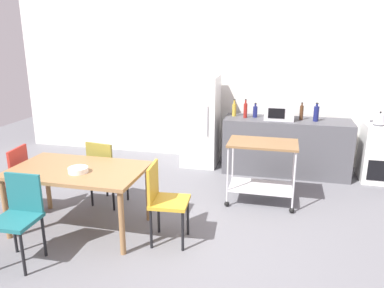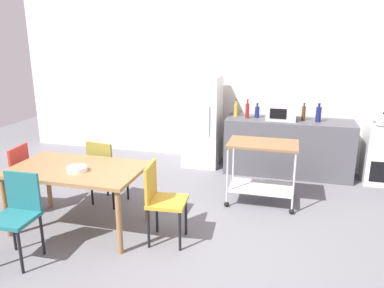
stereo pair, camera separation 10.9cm
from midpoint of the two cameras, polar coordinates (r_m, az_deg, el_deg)
name	(u,v)px [view 1 (the left image)]	position (r m, az deg, el deg)	size (l,w,h in m)	color
ground_plane	(196,247)	(4.20, -0.14, -15.40)	(12.00, 12.00, 0.00)	slate
back_wall	(237,79)	(6.77, 6.42, 9.71)	(8.40, 0.12, 2.90)	silver
kitchen_counter	(286,146)	(6.32, 13.53, -0.36)	(2.00, 0.64, 0.90)	#4C4C51
dining_table	(78,175)	(4.49, -17.55, -4.52)	(1.50, 0.90, 0.75)	olive
chair_teal	(19,213)	(4.14, -25.43, -9.45)	(0.41, 0.41, 0.89)	#1E666B
chair_red	(12,176)	(5.20, -26.19, -4.43)	(0.44, 0.44, 0.89)	#B72D23
chair_mustard	(164,197)	(4.10, -5.08, -8.08)	(0.43, 0.43, 0.89)	gold
chair_olive	(106,168)	(5.08, -13.56, -3.61)	(0.46, 0.46, 0.89)	olive
stove_oven	(382,152)	(6.51, 26.37, -1.12)	(0.60, 0.61, 0.92)	white
refrigerator	(201,121)	(6.49, 0.82, 3.49)	(0.60, 0.63, 1.55)	white
kitchen_cart	(262,162)	(5.09, 9.95, -2.72)	(0.91, 0.57, 0.85)	brown
bottle_sesame_oil	(234,109)	(6.30, 5.92, 5.23)	(0.07, 0.07, 0.28)	gold
bottle_vinegar	(245,110)	(6.19, 7.59, 5.11)	(0.06, 0.06, 0.31)	maroon
bottle_hot_sauce	(255,111)	(6.25, 9.06, 4.89)	(0.07, 0.07, 0.24)	navy
microwave	(279,111)	(6.16, 12.58, 4.84)	(0.46, 0.35, 0.26)	silver
bottle_sparkling_water	(301,112)	(6.22, 15.76, 4.63)	(0.06, 0.06, 0.28)	#4C2D19
bottle_soy_sauce	(316,113)	(6.18, 17.82, 4.44)	(0.08, 0.08, 0.29)	navy
fruit_bowl	(78,170)	(4.33, -17.55, -3.77)	(0.22, 0.22, 0.06)	white
kettle	(380,119)	(6.26, 26.12, 3.48)	(0.24, 0.17, 0.19)	silver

